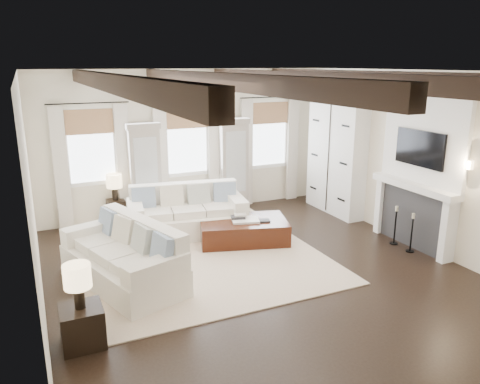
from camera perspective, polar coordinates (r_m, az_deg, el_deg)
name	(u,v)px	position (r m, az deg, el deg)	size (l,w,h in m)	color
ground	(262,276)	(7.68, 2.74, -10.13)	(7.50, 7.50, 0.00)	black
room_shell	(278,148)	(8.19, 4.71, 5.39)	(6.54, 7.54, 3.22)	white
area_rug	(192,250)	(8.68, -5.82, -7.01)	(4.12, 4.92, 0.02)	beige
sofa_back	(187,215)	(9.39, -6.51, -2.79)	(2.42, 1.39, 0.98)	white
sofa_left	(126,259)	(7.53, -13.72, -7.89)	(1.68, 2.47, 0.97)	white
ottoman	(243,231)	(8.98, 0.40, -4.74)	(1.64, 1.02, 0.43)	black
tray	(245,220)	(8.84, 0.64, -3.44)	(0.50, 0.38, 0.04)	white
book_lower	(238,217)	(8.89, -0.25, -3.07)	(0.26, 0.20, 0.04)	#262628
book_upper	(240,215)	(8.90, 0.03, -2.80)	(0.22, 0.17, 0.03)	beige
book_loose	(263,221)	(8.84, 2.86, -3.50)	(0.24, 0.18, 0.03)	#262628
side_table_front	(82,326)	(6.17, -18.67, -15.24)	(0.50, 0.50, 0.50)	black
lamp_front	(77,279)	(5.88, -19.20, -9.95)	(0.32, 0.32, 0.56)	black
side_table_back	(116,212)	(10.24, -14.83, -2.38)	(0.36, 0.36, 0.54)	black
lamp_back	(114,183)	(10.07, -15.08, 1.12)	(0.32, 0.32, 0.55)	black
candlestick_near	(411,236)	(9.01, 20.16, -5.05)	(0.15, 0.15, 0.73)	black
candlestick_far	(395,228)	(9.29, 18.37, -4.23)	(0.15, 0.15, 0.75)	black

